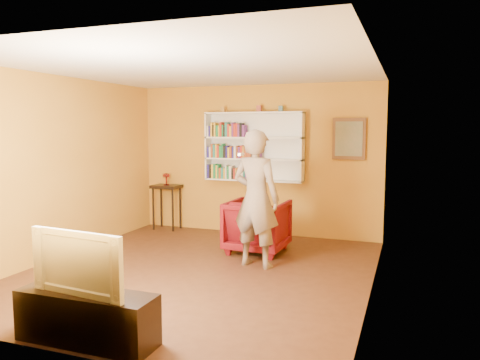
{
  "coord_description": "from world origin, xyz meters",
  "views": [
    {
      "loc": [
        2.63,
        -5.57,
        1.93
      ],
      "look_at": [
        0.32,
        0.75,
        1.18
      ],
      "focal_mm": 35.0,
      "sensor_mm": 36.0,
      "label": 1
    }
  ],
  "objects_px": {
    "person": "(256,199)",
    "television": "(85,261)",
    "console_table": "(167,193)",
    "armchair": "(257,226)",
    "bookshelf": "(255,147)",
    "ruby_lustre": "(166,176)",
    "tv_cabinet": "(87,317)"
  },
  "relations": [
    {
      "from": "person",
      "to": "television",
      "type": "xyz_separation_m",
      "value": [
        -0.69,
        -2.77,
        -0.2
      ]
    },
    {
      "from": "console_table",
      "to": "person",
      "type": "height_order",
      "value": "person"
    },
    {
      "from": "console_table",
      "to": "armchair",
      "type": "bearing_deg",
      "value": -24.98
    },
    {
      "from": "person",
      "to": "bookshelf",
      "type": "bearing_deg",
      "value": -60.26
    },
    {
      "from": "bookshelf",
      "to": "television",
      "type": "distance_m",
      "value": 4.73
    },
    {
      "from": "ruby_lustre",
      "to": "person",
      "type": "xyz_separation_m",
      "value": [
        2.36,
        -1.73,
        -0.06
      ]
    },
    {
      "from": "armchair",
      "to": "person",
      "type": "xyz_separation_m",
      "value": [
        0.21,
        -0.73,
        0.55
      ]
    },
    {
      "from": "bookshelf",
      "to": "tv_cabinet",
      "type": "distance_m",
      "value": 4.85
    },
    {
      "from": "armchair",
      "to": "bookshelf",
      "type": "bearing_deg",
      "value": -67.67
    },
    {
      "from": "ruby_lustre",
      "to": "armchair",
      "type": "bearing_deg",
      "value": -24.98
    },
    {
      "from": "person",
      "to": "television",
      "type": "distance_m",
      "value": 2.86
    },
    {
      "from": "ruby_lustre",
      "to": "armchair",
      "type": "height_order",
      "value": "ruby_lustre"
    },
    {
      "from": "armchair",
      "to": "television",
      "type": "relative_size",
      "value": 0.9
    },
    {
      "from": "bookshelf",
      "to": "armchair",
      "type": "height_order",
      "value": "bookshelf"
    },
    {
      "from": "tv_cabinet",
      "to": "television",
      "type": "xyz_separation_m",
      "value": [
        0.0,
        0.0,
        0.52
      ]
    },
    {
      "from": "person",
      "to": "television",
      "type": "relative_size",
      "value": 1.91
    },
    {
      "from": "tv_cabinet",
      "to": "person",
      "type": "bearing_deg",
      "value": 75.92
    },
    {
      "from": "ruby_lustre",
      "to": "tv_cabinet",
      "type": "height_order",
      "value": "ruby_lustre"
    },
    {
      "from": "bookshelf",
      "to": "ruby_lustre",
      "type": "xyz_separation_m",
      "value": [
        -1.72,
        -0.16,
        -0.58
      ]
    },
    {
      "from": "console_table",
      "to": "television",
      "type": "bearing_deg",
      "value": -69.63
    },
    {
      "from": "console_table",
      "to": "television",
      "type": "xyz_separation_m",
      "value": [
        1.67,
        -4.5,
        0.05
      ]
    },
    {
      "from": "person",
      "to": "tv_cabinet",
      "type": "bearing_deg",
      "value": 86.85
    },
    {
      "from": "television",
      "to": "tv_cabinet",
      "type": "bearing_deg",
      "value": 0.0
    },
    {
      "from": "television",
      "to": "ruby_lustre",
      "type": "bearing_deg",
      "value": 116.28
    },
    {
      "from": "console_table",
      "to": "television",
      "type": "relative_size",
      "value": 0.85
    },
    {
      "from": "armchair",
      "to": "tv_cabinet",
      "type": "height_order",
      "value": "armchair"
    },
    {
      "from": "person",
      "to": "television",
      "type": "bearing_deg",
      "value": 86.85
    },
    {
      "from": "bookshelf",
      "to": "console_table",
      "type": "bearing_deg",
      "value": -174.7
    },
    {
      "from": "console_table",
      "to": "ruby_lustre",
      "type": "height_order",
      "value": "ruby_lustre"
    },
    {
      "from": "ruby_lustre",
      "to": "tv_cabinet",
      "type": "xyz_separation_m",
      "value": [
        1.67,
        -4.5,
        -0.78
      ]
    },
    {
      "from": "bookshelf",
      "to": "armchair",
      "type": "bearing_deg",
      "value": -69.7
    },
    {
      "from": "bookshelf",
      "to": "television",
      "type": "xyz_separation_m",
      "value": [
        -0.05,
        -4.66,
        -0.84
      ]
    }
  ]
}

